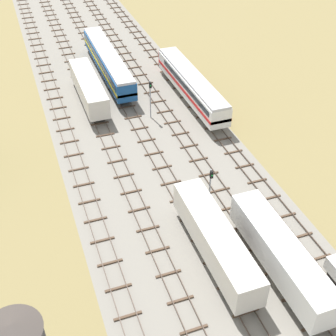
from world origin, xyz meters
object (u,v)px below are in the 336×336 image
at_px(freight_boxcar_centre_left_mid, 215,239).
at_px(freight_boxcar_left_far, 89,87).
at_px(signal_post_near, 210,184).
at_px(freight_boxcar_centre_near, 281,254).
at_px(signal_post_nearest, 150,95).
at_px(passenger_coach_centre_left_farther, 108,61).
at_px(diesel_railcar_centre_right_midfar, 191,84).

distance_m(freight_boxcar_centre_left_mid, freight_boxcar_left_far, 32.98).
bearing_deg(freight_boxcar_centre_left_mid, signal_post_near, 70.19).
distance_m(freight_boxcar_centre_near, freight_boxcar_centre_left_mid, 5.81).
bearing_deg(signal_post_nearest, freight_boxcar_left_far, 135.52).
height_order(freight_boxcar_left_far, passenger_coach_centre_left_farther, passenger_coach_centre_left_farther).
bearing_deg(freight_boxcar_centre_near, passenger_coach_centre_left_farther, 96.06).
xyz_separation_m(diesel_railcar_centre_right_midfar, freight_boxcar_left_far, (-13.84, 4.25, -0.15)).
relative_size(diesel_railcar_centre_right_midfar, passenger_coach_centre_left_farther, 0.93).
height_order(diesel_railcar_centre_right_midfar, signal_post_nearest, signal_post_nearest).
distance_m(freight_boxcar_centre_left_mid, signal_post_near, 6.84).
height_order(freight_boxcar_centre_left_mid, diesel_railcar_centre_right_midfar, diesel_railcar_centre_right_midfar).
bearing_deg(signal_post_near, passenger_coach_centre_left_farther, 93.93).
bearing_deg(freight_boxcar_centre_left_mid, freight_boxcar_left_far, 98.05).
xyz_separation_m(diesel_railcar_centre_right_midfar, signal_post_near, (-6.93, -22.01, 0.65)).
distance_m(freight_boxcar_left_far, passenger_coach_centre_left_farther, 8.67).
relative_size(freight_boxcar_left_far, passenger_coach_centre_left_farther, 0.64).
xyz_separation_m(freight_boxcar_left_far, signal_post_near, (6.92, -26.26, 0.80)).
relative_size(freight_boxcar_centre_near, freight_boxcar_left_far, 1.00).
relative_size(freight_boxcar_left_far, signal_post_nearest, 2.57).
bearing_deg(signal_post_near, signal_post_nearest, 90.00).
xyz_separation_m(signal_post_nearest, signal_post_near, (-0.00, -19.47, -0.21)).
bearing_deg(passenger_coach_centre_left_farther, diesel_railcar_centre_right_midfar, -51.44).
distance_m(freight_boxcar_centre_near, freight_boxcar_left_far, 37.35).
distance_m(freight_boxcar_centre_near, signal_post_near, 10.22).
distance_m(passenger_coach_centre_left_farther, signal_post_nearest, 14.34).
relative_size(freight_boxcar_centre_left_mid, signal_post_nearest, 2.57).
xyz_separation_m(freight_boxcar_centre_left_mid, diesel_railcar_centre_right_midfar, (9.23, 28.41, 0.15)).
distance_m(freight_boxcar_centre_left_mid, signal_post_nearest, 25.98).
bearing_deg(signal_post_near, diesel_railcar_centre_right_midfar, 72.54).
bearing_deg(freight_boxcar_left_far, signal_post_nearest, -44.48).
relative_size(freight_boxcar_centre_near, signal_post_near, 2.75).
distance_m(freight_boxcar_centre_left_mid, diesel_railcar_centre_right_midfar, 29.87).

